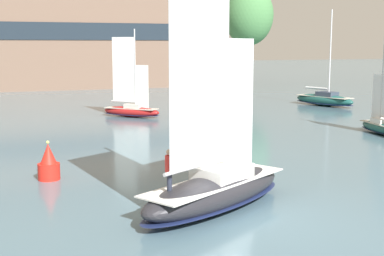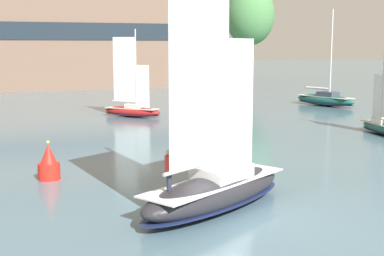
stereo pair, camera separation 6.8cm
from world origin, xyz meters
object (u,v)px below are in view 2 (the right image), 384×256
object	(u,v)px
sailboat_moored_outer_mooring	(384,125)
channel_buoy	(49,164)
sailboat_main	(216,186)
tree_shore_left	(250,15)
sailboat_moored_near_marina	(132,109)
sailboat_moored_mid_channel	(325,99)

from	to	relation	value
sailboat_moored_outer_mooring	channel_buoy	distance (m)	26.78
sailboat_main	tree_shore_left	bearing A→B (deg)	63.07
sailboat_moored_near_marina	sailboat_moored_mid_channel	size ratio (longest dim) A/B	0.78
sailboat_main	sailboat_moored_mid_channel	distance (m)	41.82
tree_shore_left	sailboat_moored_outer_mooring	distance (m)	50.14
channel_buoy	sailboat_moored_outer_mooring	bearing A→B (deg)	12.72
tree_shore_left	sailboat_moored_near_marina	world-z (taller)	tree_shore_left
sailboat_moored_near_marina	sailboat_moored_outer_mooring	bearing A→B (deg)	-45.91
tree_shore_left	sailboat_main	xyz separation A→B (m)	(-31.03, -61.08, -10.79)
sailboat_main	sailboat_moored_mid_channel	bearing A→B (deg)	50.12
sailboat_moored_near_marina	sailboat_moored_mid_channel	world-z (taller)	sailboat_moored_mid_channel
sailboat_main	sailboat_moored_outer_mooring	world-z (taller)	sailboat_main
sailboat_moored_outer_mooring	channel_buoy	size ratio (longest dim) A/B	3.77
tree_shore_left	sailboat_moored_outer_mooring	xyz separation A→B (m)	(-11.20, -47.60, -11.09)
sailboat_moored_near_marina	sailboat_moored_outer_mooring	world-z (taller)	sailboat_moored_near_marina
channel_buoy	tree_shore_left	bearing A→B (deg)	55.10
sailboat_main	channel_buoy	size ratio (longest dim) A/B	5.89
sailboat_moored_mid_channel	channel_buoy	world-z (taller)	sailboat_moored_mid_channel
sailboat_main	sailboat_moored_outer_mooring	bearing A→B (deg)	34.20
tree_shore_left	sailboat_moored_mid_channel	world-z (taller)	tree_shore_left
sailboat_main	sailboat_moored_near_marina	distance (m)	30.48
sailboat_main	sailboat_moored_near_marina	xyz separation A→B (m)	(3.57, 30.27, -0.25)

